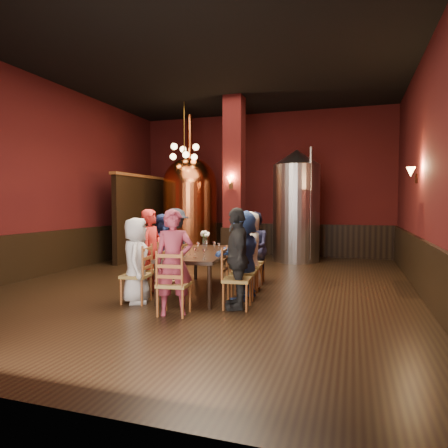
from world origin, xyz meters
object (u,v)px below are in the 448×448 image
(person_1, at_px, (151,252))
(steel_vessel, at_px, (296,206))
(person_0, at_px, (136,260))
(dining_table, at_px, (201,255))
(copper_kettle, at_px, (190,206))
(rose_vase, at_px, (205,236))
(person_2, at_px, (164,250))

(person_1, xyz_separation_m, steel_vessel, (1.95, 4.94, 0.81))
(person_0, relative_size, steel_vessel, 0.45)
(person_0, bearing_deg, dining_table, -57.58)
(copper_kettle, relative_size, rose_vase, 12.84)
(rose_vase, bearing_deg, person_0, -103.14)
(copper_kettle, bearing_deg, person_1, -75.60)
(steel_vessel, bearing_deg, person_2, -115.21)
(steel_vessel, relative_size, rose_vase, 9.48)
(person_0, relative_size, copper_kettle, 0.33)
(person_0, bearing_deg, person_2, -17.22)
(dining_table, height_order, person_2, person_2)
(person_1, relative_size, copper_kettle, 0.36)
(person_2, bearing_deg, steel_vessel, -49.52)
(dining_table, bearing_deg, person_0, -130.36)
(rose_vase, bearing_deg, steel_vessel, 68.64)
(person_0, height_order, copper_kettle, copper_kettle)
(person_2, distance_m, copper_kettle, 4.26)
(person_1, relative_size, steel_vessel, 0.49)
(copper_kettle, bearing_deg, person_0, -76.62)
(dining_table, height_order, steel_vessel, steel_vessel)
(person_1, bearing_deg, copper_kettle, 15.79)
(steel_vessel, bearing_deg, dining_table, -104.11)
(person_1, height_order, person_2, person_1)
(copper_kettle, xyz_separation_m, steel_vessel, (3.15, 0.26, 0.02))
(dining_table, height_order, person_0, person_0)
(person_1, bearing_deg, dining_table, -61.39)
(person_0, distance_m, person_2, 1.33)
(steel_vessel, bearing_deg, copper_kettle, -175.26)
(person_1, xyz_separation_m, rose_vase, (0.54, 1.33, 0.20))
(person_2, relative_size, copper_kettle, 0.34)
(person_2, bearing_deg, dining_table, -129.52)
(copper_kettle, distance_m, rose_vase, 3.82)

